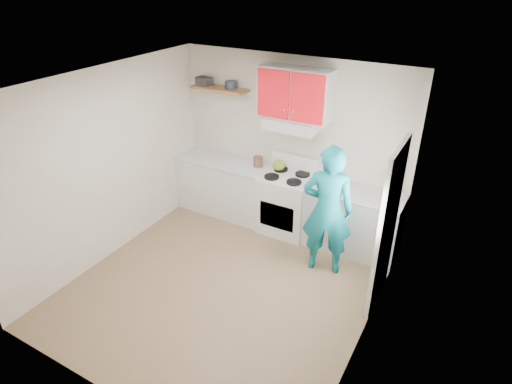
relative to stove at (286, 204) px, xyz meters
The scene contains 21 objects.
floor 1.64m from the stove, 93.63° to the right, with size 3.80×3.80×0.00m, color brown.
ceiling 2.66m from the stove, 93.63° to the right, with size 3.60×3.80×0.04m, color white.
back_wall 0.91m from the stove, 107.10° to the left, with size 3.60×0.04×2.60m, color beige.
front_wall 3.58m from the stove, 91.65° to the right, with size 3.60×0.04×2.60m, color beige.
left_wall 2.61m from the stove, 140.34° to the right, with size 0.04×3.80×2.60m, color beige.
right_wall 2.46m from the stove, 42.81° to the right, with size 0.04×3.80×2.60m, color beige.
door 1.97m from the stove, 27.58° to the right, with size 0.05×0.85×2.05m, color white.
door_glass 2.11m from the stove, 27.97° to the right, with size 0.01×0.55×0.95m, color white.
counter_left 1.14m from the stove, behind, with size 1.52×0.60×0.90m, color silver.
counter_right 1.04m from the stove, ahead, with size 1.32×0.60×0.90m, color silver.
stove is the anchor object (origin of this frame).
range_hood 1.24m from the stove, 90.00° to the left, with size 0.76×0.44×0.15m, color silver.
upper_cabinets 1.67m from the stove, 90.00° to the left, with size 1.02×0.33×0.70m, color red.
shelf 2.01m from the stove, behind, with size 0.90×0.30×0.04m, color brown.
books 2.26m from the stove, behind, with size 0.23×0.17×0.12m, color #363034.
tin 1.97m from the stove, 168.99° to the left, with size 0.18×0.18×0.11m, color #333D4C.
kettle 0.60m from the stove, 148.09° to the left, with size 0.19×0.19×0.16m, color olive.
crock 0.77m from the stove, 169.25° to the left, with size 0.15×0.15×0.18m, color brown.
cutting_board 0.95m from the stove, ahead, with size 0.30×0.22×0.02m, color olive.
silicone_mat 1.36m from the stove, ahead, with size 0.32×0.26×0.01m, color red.
person 1.15m from the stove, 35.15° to the right, with size 0.66×0.43×1.80m, color #0E717E.
Camera 1 is at (2.50, -3.62, 3.71)m, focal length 30.28 mm.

